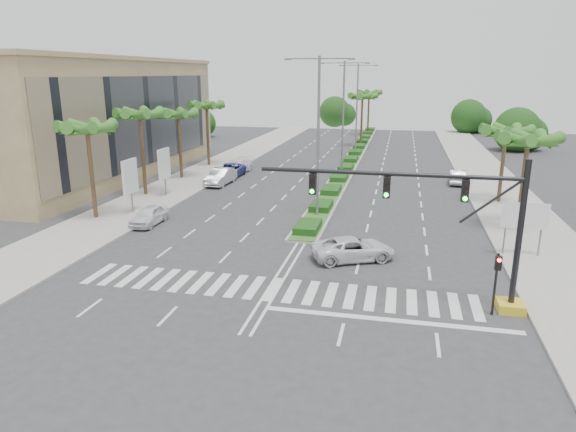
{
  "coord_description": "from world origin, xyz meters",
  "views": [
    {
      "loc": [
        6.05,
        -23.78,
        10.78
      ],
      "look_at": [
        0.03,
        3.47,
        3.0
      ],
      "focal_mm": 32.0,
      "sensor_mm": 36.0,
      "label": 1
    }
  ],
  "objects_px": {
    "car_parked_a": "(149,215)",
    "car_parked_b": "(221,177)",
    "car_right": "(458,177)",
    "car_parked_c": "(229,171)",
    "car_parked_d": "(237,166)",
    "car_crossing": "(353,249)"
  },
  "relations": [
    {
      "from": "car_parked_c",
      "to": "car_parked_d",
      "type": "height_order",
      "value": "car_parked_d"
    },
    {
      "from": "car_parked_c",
      "to": "car_parked_d",
      "type": "bearing_deg",
      "value": 89.56
    },
    {
      "from": "car_parked_d",
      "to": "car_crossing",
      "type": "distance_m",
      "value": 29.38
    },
    {
      "from": "car_parked_d",
      "to": "car_parked_c",
      "type": "bearing_deg",
      "value": -83.69
    },
    {
      "from": "car_parked_b",
      "to": "car_parked_d",
      "type": "xyz_separation_m",
      "value": [
        -0.33,
        6.3,
        -0.05
      ]
    },
    {
      "from": "car_parked_a",
      "to": "car_parked_c",
      "type": "height_order",
      "value": "car_parked_c"
    },
    {
      "from": "car_parked_c",
      "to": "car_right",
      "type": "distance_m",
      "value": 23.68
    },
    {
      "from": "car_parked_b",
      "to": "car_right",
      "type": "distance_m",
      "value": 23.88
    },
    {
      "from": "car_parked_b",
      "to": "car_parked_d",
      "type": "bearing_deg",
      "value": 96.01
    },
    {
      "from": "car_parked_b",
      "to": "car_parked_d",
      "type": "height_order",
      "value": "car_parked_b"
    },
    {
      "from": "car_parked_d",
      "to": "car_right",
      "type": "bearing_deg",
      "value": 5.23
    },
    {
      "from": "car_parked_a",
      "to": "car_parked_b",
      "type": "relative_size",
      "value": 0.82
    },
    {
      "from": "car_parked_a",
      "to": "car_parked_d",
      "type": "height_order",
      "value": "car_parked_d"
    },
    {
      "from": "car_parked_a",
      "to": "car_crossing",
      "type": "bearing_deg",
      "value": -15.32
    },
    {
      "from": "car_parked_d",
      "to": "car_right",
      "type": "relative_size",
      "value": 1.2
    },
    {
      "from": "car_parked_b",
      "to": "car_crossing",
      "type": "relative_size",
      "value": 0.99
    },
    {
      "from": "car_parked_b",
      "to": "car_crossing",
      "type": "bearing_deg",
      "value": -48.27
    },
    {
      "from": "car_right",
      "to": "car_crossing",
      "type": "bearing_deg",
      "value": 76.15
    },
    {
      "from": "car_parked_a",
      "to": "car_crossing",
      "type": "height_order",
      "value": "car_crossing"
    },
    {
      "from": "car_right",
      "to": "car_parked_d",
      "type": "bearing_deg",
      "value": 2.94
    },
    {
      "from": "car_parked_d",
      "to": "car_right",
      "type": "distance_m",
      "value": 23.58
    },
    {
      "from": "car_parked_a",
      "to": "car_right",
      "type": "height_order",
      "value": "car_right"
    }
  ]
}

